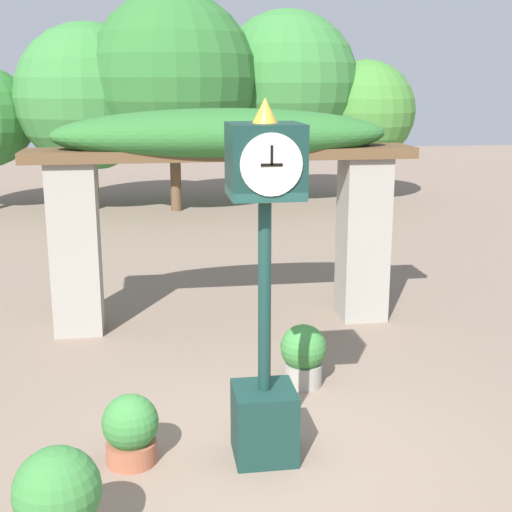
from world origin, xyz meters
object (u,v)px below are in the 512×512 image
(potted_plant_near_left, at_px, (131,429))
(potted_plant_far_left, at_px, (58,495))
(pedestal_clock, at_px, (265,285))
(potted_plant_near_right, at_px, (303,354))

(potted_plant_near_left, relative_size, potted_plant_far_left, 0.76)
(potted_plant_far_left, bearing_deg, pedestal_clock, 34.86)
(potted_plant_near_left, xyz_separation_m, potted_plant_near_right, (1.90, 1.42, 0.05))
(pedestal_clock, relative_size, potted_plant_near_left, 5.01)
(pedestal_clock, distance_m, potted_plant_far_left, 2.37)
(potted_plant_near_left, bearing_deg, potted_plant_near_right, 36.80)
(potted_plant_near_left, height_order, potted_plant_far_left, potted_plant_far_left)
(pedestal_clock, height_order, potted_plant_near_left, pedestal_clock)
(potted_plant_near_left, bearing_deg, potted_plant_far_left, -111.16)
(potted_plant_near_right, bearing_deg, potted_plant_far_left, -131.72)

